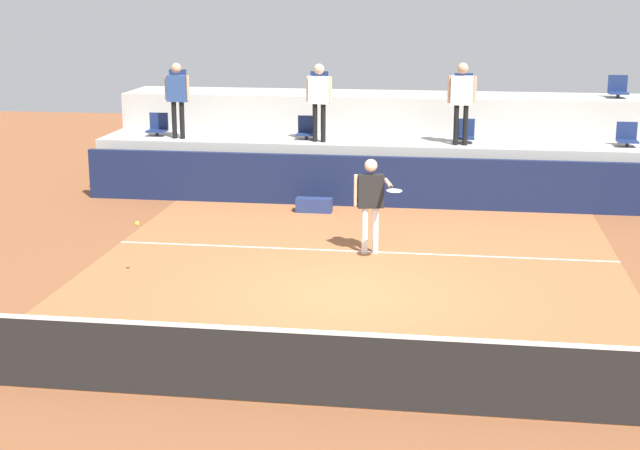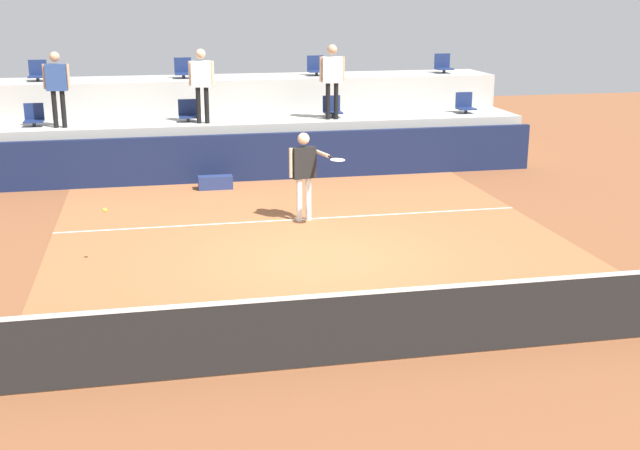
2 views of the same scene
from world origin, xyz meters
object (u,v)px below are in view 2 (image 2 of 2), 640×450
at_px(stadium_chair_lower_right, 332,108).
at_px(tennis_ball, 105,210).
at_px(stadium_chair_lower_far_left, 34,117).
at_px(stadium_chair_lower_left, 188,112).
at_px(stadium_chair_upper_left, 183,70).
at_px(stadium_chair_upper_right, 316,67).
at_px(spectator_in_grey, 332,74).
at_px(stadium_chair_lower_far_right, 465,104).
at_px(equipment_bag, 215,183).
at_px(stadium_chair_upper_far_left, 38,72).
at_px(spectator_leaning_on_rail, 57,82).
at_px(stadium_chair_upper_far_right, 443,65).
at_px(spectator_in_white, 202,79).
at_px(tennis_player, 305,168).

height_order(stadium_chair_lower_right, tennis_ball, stadium_chair_lower_right).
bearing_deg(stadium_chair_lower_far_left, stadium_chair_lower_left, 0.00).
bearing_deg(stadium_chair_upper_left, stadium_chair_upper_right, 0.00).
height_order(stadium_chair_lower_left, stadium_chair_lower_right, same).
xyz_separation_m(stadium_chair_upper_right, spectator_in_grey, (-0.04, -2.18, 0.03)).
height_order(stadium_chair_lower_far_right, equipment_bag, stadium_chair_lower_far_right).
height_order(stadium_chair_lower_left, equipment_bag, stadium_chair_lower_left).
xyz_separation_m(stadium_chair_upper_far_left, stadium_chair_upper_right, (7.09, 0.00, 0.00)).
bearing_deg(spectator_leaning_on_rail, stadium_chair_upper_far_left, 106.98).
height_order(stadium_chair_lower_right, stadium_chair_lower_far_right, same).
xyz_separation_m(stadium_chair_lower_right, stadium_chair_upper_far_right, (3.53, 1.80, 0.85)).
relative_size(stadium_chair_upper_far_left, spectator_leaning_on_rail, 0.30).
height_order(stadium_chair_upper_far_right, tennis_ball, stadium_chair_upper_far_right).
height_order(stadium_chair_lower_right, spectator_in_grey, spectator_in_grey).
bearing_deg(spectator_leaning_on_rail, stadium_chair_lower_far_right, 2.20).
relative_size(stadium_chair_lower_far_right, stadium_chair_upper_right, 1.00).
height_order(stadium_chair_upper_far_right, spectator_in_grey, spectator_in_grey).
xyz_separation_m(spectator_in_grey, equipment_bag, (-3.01, -1.55, -2.19)).
distance_m(stadium_chair_upper_left, spectator_in_white, 2.21).
bearing_deg(stadium_chair_lower_far_right, spectator_in_white, -176.73).
bearing_deg(spectator_in_grey, stadium_chair_lower_left, 173.68).
xyz_separation_m(stadium_chair_lower_right, stadium_chair_upper_far_left, (-7.14, 1.80, 0.85)).
xyz_separation_m(spectator_leaning_on_rail, spectator_in_grey, (6.38, 0.00, 0.06)).
bearing_deg(stadium_chair_upper_far_right, equipment_bag, -150.61).
bearing_deg(spectator_in_white, stadium_chair_upper_right, 34.54).
xyz_separation_m(stadium_chair_lower_far_right, stadium_chair_upper_left, (-7.05, 1.80, 0.85)).
bearing_deg(equipment_bag, stadium_chair_upper_far_right, 29.39).
distance_m(stadium_chair_lower_far_right, tennis_player, 7.13).
bearing_deg(tennis_ball, spectator_leaning_on_rail, 100.87).
distance_m(stadium_chair_upper_right, spectator_in_grey, 2.18).
height_order(stadium_chair_lower_far_right, spectator_in_white, spectator_in_white).
relative_size(stadium_chair_lower_left, stadium_chair_upper_left, 1.00).
bearing_deg(stadium_chair_lower_right, equipment_bag, -148.06).
relative_size(stadium_chair_upper_left, stadium_chair_upper_far_right, 1.00).
xyz_separation_m(stadium_chair_lower_far_left, tennis_player, (5.46, -4.93, -0.42)).
height_order(stadium_chair_upper_left, tennis_ball, stadium_chair_upper_left).
bearing_deg(stadium_chair_lower_far_right, stadium_chair_upper_right, 153.10).
bearing_deg(stadium_chair_lower_far_right, equipment_bag, -163.68).
relative_size(stadium_chair_upper_left, spectator_in_grey, 0.29).
distance_m(stadium_chair_upper_far_left, spectator_in_white, 4.49).
distance_m(stadium_chair_lower_far_left, stadium_chair_lower_left, 3.53).
distance_m(stadium_chair_lower_far_left, spectator_in_grey, 7.06).
height_order(spectator_in_grey, tennis_ball, spectator_in_grey).
height_order(stadium_chair_lower_left, tennis_player, stadium_chair_lower_left).
bearing_deg(tennis_ball, spectator_in_grey, 51.92).
bearing_deg(stadium_chair_upper_right, stadium_chair_lower_far_left, -165.66).
bearing_deg(stadium_chair_upper_left, tennis_player, -74.05).
bearing_deg(stadium_chair_upper_left, stadium_chair_upper_far_left, 180.00).
distance_m(stadium_chair_lower_right, equipment_bag, 3.88).
relative_size(stadium_chair_lower_far_left, tennis_ball, 7.65).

